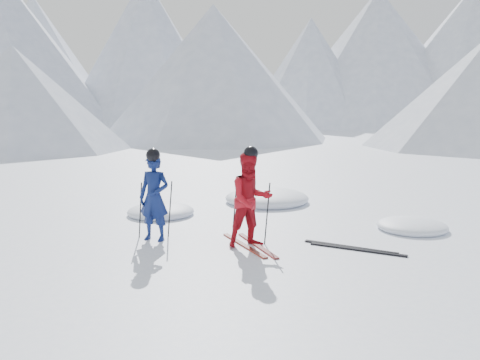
{
  "coord_description": "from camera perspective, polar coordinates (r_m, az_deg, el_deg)",
  "views": [
    {
      "loc": [
        -1.42,
        -9.07,
        2.58
      ],
      "look_at": [
        -1.64,
        0.5,
        1.1
      ],
      "focal_mm": 38.0,
      "sensor_mm": 36.0,
      "label": 1
    }
  ],
  "objects": [
    {
      "name": "skier_red",
      "position": [
        9.04,
        1.21,
        -2.24
      ],
      "size": [
        1.02,
        0.93,
        1.7
      ],
      "primitive_type": "imported",
      "rotation": [
        0.0,
        0.0,
        0.42
      ],
      "color": "#A80D18",
      "rests_on": "ground"
    },
    {
      "name": "ski_loose_b",
      "position": [
        9.21,
        13.05,
        -7.62
      ],
      "size": [
        1.57,
        0.83,
        0.03
      ],
      "primitive_type": "cube",
      "rotation": [
        0.0,
        0.0,
        1.11
      ],
      "color": "black",
      "rests_on": "ground"
    },
    {
      "name": "mountain_range",
      "position": [
        45.14,
        10.7,
        13.93
      ],
      "size": [
        106.15,
        62.94,
        15.53
      ],
      "color": "#B2BCD1",
      "rests_on": "ground"
    },
    {
      "name": "ski_worn_right",
      "position": [
        9.24,
        1.95,
        -7.34
      ],
      "size": [
        0.72,
        1.61,
        0.03
      ],
      "primitive_type": "cube",
      "rotation": [
        0.0,
        0.0,
        0.39
      ],
      "color": "black",
      "rests_on": "ground"
    },
    {
      "name": "snow_lumps",
      "position": [
        11.88,
        6.11,
        -3.8
      ],
      "size": [
        8.92,
        6.89,
        0.48
      ],
      "color": "white",
      "rests_on": "ground"
    },
    {
      "name": "pole_blue_left",
      "position": [
        9.85,
        -11.13,
        -3.33
      ],
      "size": [
        0.11,
        0.08,
        1.08
      ],
      "primitive_type": "cylinder",
      "rotation": [
        0.05,
        0.08,
        0.0
      ],
      "color": "black",
      "rests_on": "ground"
    },
    {
      "name": "pole_red_right",
      "position": [
        9.25,
        3.07,
        -3.8
      ],
      "size": [
        0.11,
        0.08,
        1.13
      ],
      "primitive_type": "cylinder",
      "rotation": [
        -0.05,
        0.08,
        0.0
      ],
      "color": "black",
      "rests_on": "ground"
    },
    {
      "name": "pole_blue_right",
      "position": [
        9.84,
        -7.87,
        -3.25
      ],
      "size": [
        0.11,
        0.07,
        1.08
      ],
      "primitive_type": "cylinder",
      "rotation": [
        -0.04,
        0.08,
        0.0
      ],
      "color": "black",
      "rests_on": "ground"
    },
    {
      "name": "ground",
      "position": [
        9.54,
        9.89,
        -7.04
      ],
      "size": [
        160.0,
        160.0,
        0.0
      ],
      "primitive_type": "plane",
      "color": "white",
      "rests_on": "ground"
    },
    {
      "name": "skier_blue",
      "position": [
        9.59,
        -9.61,
        -1.96
      ],
      "size": [
        0.68,
        0.55,
        1.62
      ],
      "primitive_type": "imported",
      "rotation": [
        0.0,
        0.0,
        -0.31
      ],
      "color": "#0D1B52",
      "rests_on": "ground"
    },
    {
      "name": "ski_worn_left",
      "position": [
        9.24,
        0.45,
        -7.33
      ],
      "size": [
        0.83,
        1.57,
        0.03
      ],
      "primitive_type": "cube",
      "rotation": [
        0.0,
        0.0,
        0.46
      ],
      "color": "black",
      "rests_on": "ground"
    },
    {
      "name": "pole_red_left",
      "position": [
        9.35,
        -0.63,
        -3.65
      ],
      "size": [
        0.11,
        0.09,
        1.13
      ],
      "primitive_type": "cylinder",
      "rotation": [
        0.06,
        0.08,
        0.0
      ],
      "color": "black",
      "rests_on": "ground"
    },
    {
      "name": "ski_loose_a",
      "position": [
        9.33,
        12.25,
        -7.37
      ],
      "size": [
        1.54,
        0.88,
        0.03
      ],
      "primitive_type": "cube",
      "rotation": [
        0.0,
        0.0,
        1.08
      ],
      "color": "black",
      "rests_on": "ground"
    }
  ]
}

